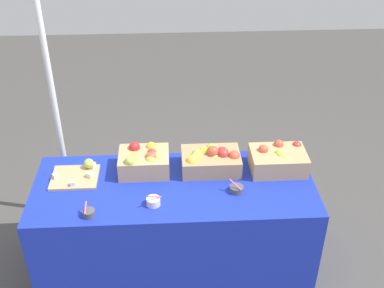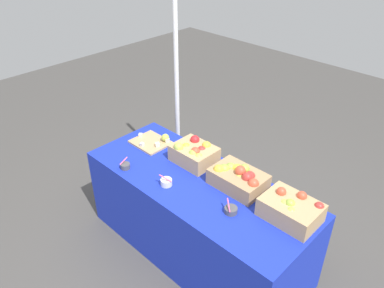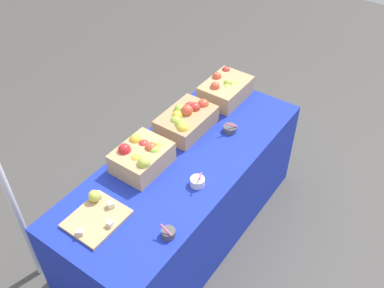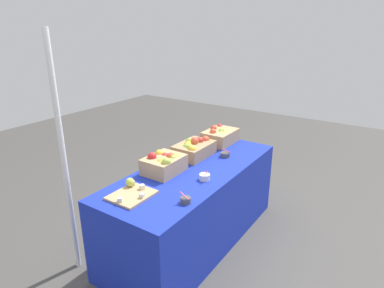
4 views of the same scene
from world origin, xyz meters
The scene contains 10 objects.
ground_plane centered at (0.00, 0.00, 0.00)m, with size 10.00×10.00×0.00m, color #474442.
table centered at (0.00, 0.00, 0.37)m, with size 1.90×0.76×0.74m, color #192DB7.
apple_crate_left centered at (0.73, 0.14, 0.82)m, with size 0.38×0.28×0.18m.
apple_crate_middle centered at (0.26, 0.17, 0.82)m, with size 0.40×0.28×0.19m.
apple_crate_right centered at (-0.20, 0.17, 0.82)m, with size 0.34×0.27×0.19m.
cutting_board_front centered at (-0.66, 0.12, 0.76)m, with size 0.32×0.27×0.09m.
sample_bowl_near centered at (-0.53, -0.29, 0.76)m, with size 0.08×0.08×0.09m.
sample_bowl_mid centered at (-0.13, -0.20, 0.77)m, with size 0.10×0.09×0.10m.
sample_bowl_far centered at (0.41, -0.10, 0.76)m, with size 0.10×0.09×0.10m.
tent_pole centered at (-0.86, 0.61, 0.97)m, with size 0.04×0.04×1.94m, color white.
Camera 1 is at (-0.02, -2.57, 2.73)m, focal length 44.98 mm.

